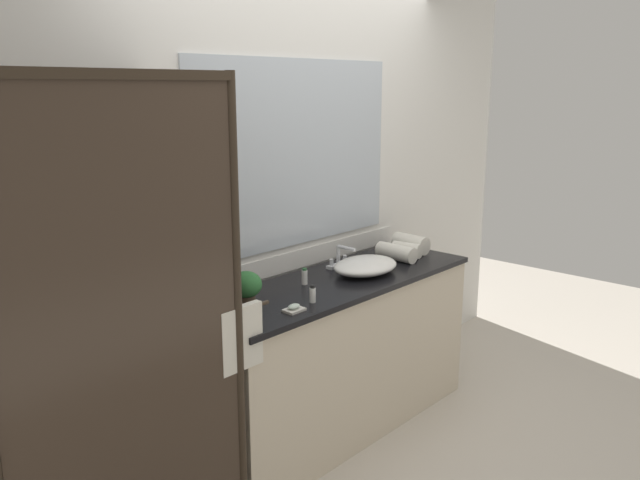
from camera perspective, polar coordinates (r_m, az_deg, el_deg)
ground_plane at (r=3.92m, az=1.54°, el=-16.18°), size 8.00×8.00×0.00m
wall_back_with_mirror at (r=3.69m, az=-2.36°, el=3.63°), size 4.40×0.06×2.60m
vanity_cabinet at (r=3.72m, az=1.48°, el=-10.10°), size 1.80×0.58×0.90m
shower_enclosure at (r=2.59m, az=-14.13°, el=-7.73°), size 1.20×0.59×2.00m
sink_basin at (r=3.67m, az=4.06°, el=-2.28°), size 0.42×0.31×0.09m
faucet at (r=3.79m, az=1.76°, el=-1.74°), size 0.17×0.15×0.13m
potted_plant at (r=3.08m, az=-6.58°, el=-4.18°), size 0.15×0.15×0.19m
soap_dish at (r=3.07m, az=-2.33°, el=-6.07°), size 0.10×0.07×0.04m
amenity_bottle_body_wash at (r=3.46m, az=-1.38°, el=-3.26°), size 0.03×0.03×0.09m
amenity_bottle_conditioner at (r=3.18m, az=-0.66°, el=-4.83°), size 0.03×0.03×0.09m
amenity_bottle_shampoo at (r=3.16m, az=-10.54°, el=-5.25°), size 0.03×0.03×0.08m
rolled_towel_near_edge at (r=4.15m, az=8.06°, el=-0.31°), size 0.13×0.24×0.12m
rolled_towel_middle at (r=4.04m, az=7.75°, el=-0.87°), size 0.12×0.19×0.09m
rolled_towel_far_edge at (r=3.96m, az=6.73°, el=-1.09°), size 0.11×0.26×0.10m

